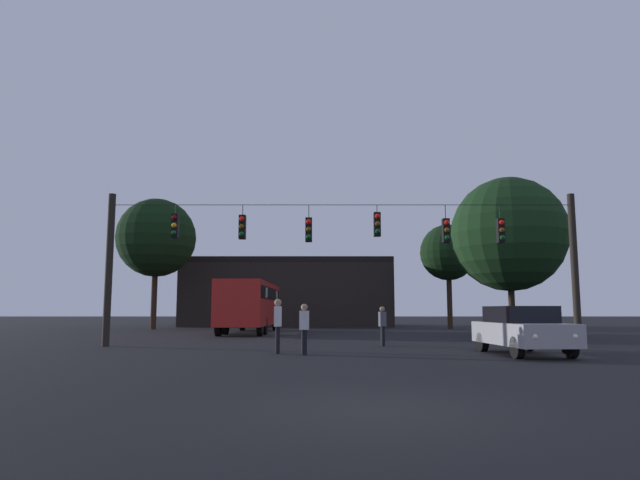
% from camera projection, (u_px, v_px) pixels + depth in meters
% --- Properties ---
extents(ground_plane, '(168.00, 168.00, 0.00)m').
position_uv_depth(ground_plane, '(334.00, 334.00, 32.19)').
color(ground_plane, black).
rests_on(ground_plane, ground).
extents(overhead_signal_span, '(18.51, 0.44, 5.97)m').
position_uv_depth(overhead_signal_span, '(341.00, 252.00, 21.83)').
color(overhead_signal_span, black).
rests_on(overhead_signal_span, ground).
extents(city_bus, '(2.73, 11.04, 3.00)m').
position_uv_depth(city_bus, '(250.00, 302.00, 33.98)').
color(city_bus, '#B21E19').
rests_on(city_bus, ground).
extents(car_near_right, '(2.08, 4.43, 1.52)m').
position_uv_depth(car_near_right, '(521.00, 329.00, 17.62)').
color(car_near_right, '#99999E').
rests_on(car_near_right, ground).
extents(pedestrian_crossing_left, '(0.30, 0.40, 1.59)m').
position_uv_depth(pedestrian_crossing_left, '(303.00, 326.00, 17.47)').
color(pedestrian_crossing_left, black).
rests_on(pedestrian_crossing_left, ground).
extents(pedestrian_crossing_center, '(0.25, 0.37, 1.76)m').
position_uv_depth(pedestrian_crossing_center, '(277.00, 322.00, 18.02)').
color(pedestrian_crossing_center, black).
rests_on(pedestrian_crossing_center, ground).
extents(pedestrian_crossing_right, '(0.28, 0.39, 1.53)m').
position_uv_depth(pedestrian_crossing_right, '(381.00, 324.00, 21.75)').
color(pedestrian_crossing_right, black).
rests_on(pedestrian_crossing_right, ground).
extents(corner_building, '(17.49, 8.51, 5.70)m').
position_uv_depth(corner_building, '(288.00, 293.00, 48.93)').
color(corner_building, black).
rests_on(corner_building, ground).
extents(tree_left_silhouette, '(4.25, 4.25, 7.84)m').
position_uv_depth(tree_left_silhouette, '(447.00, 253.00, 42.17)').
color(tree_left_silhouette, '#2D2116').
rests_on(tree_left_silhouette, ground).
extents(tree_behind_building, '(6.30, 6.30, 8.70)m').
position_uv_depth(tree_behind_building, '(508.00, 234.00, 30.76)').
color(tree_behind_building, '#2D2116').
rests_on(tree_behind_building, ground).
extents(tree_right_far, '(5.74, 5.74, 9.51)m').
position_uv_depth(tree_right_far, '(155.00, 238.00, 40.76)').
color(tree_right_far, '#2D2116').
rests_on(tree_right_far, ground).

